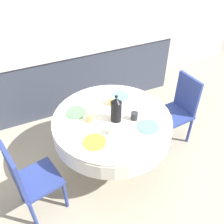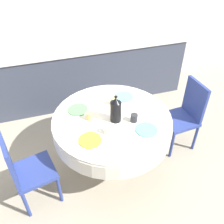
{
  "view_description": "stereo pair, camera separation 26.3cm",
  "coord_description": "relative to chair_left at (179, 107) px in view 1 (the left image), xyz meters",
  "views": [
    {
      "loc": [
        -0.85,
        -1.85,
        2.51
      ],
      "look_at": [
        0.0,
        0.0,
        0.84
      ],
      "focal_mm": 40.0,
      "sensor_mm": 36.0,
      "label": 1
    },
    {
      "loc": [
        -0.61,
        -1.95,
        2.51
      ],
      "look_at": [
        0.0,
        0.0,
        0.84
      ],
      "focal_mm": 40.0,
      "sensor_mm": 36.0,
      "label": 2
    }
  ],
  "objects": [
    {
      "name": "cup_near_right",
      "position": [
        -0.79,
        -0.2,
        0.29
      ],
      "size": [
        0.08,
        0.08,
        0.09
      ],
      "primitive_type": "cylinder",
      "color": "#28282D",
      "rests_on": "dining_table"
    },
    {
      "name": "plate_far_left",
      "position": [
        -1.32,
        0.15,
        0.25
      ],
      "size": [
        0.22,
        0.22,
        0.01
      ],
      "primitive_type": "cylinder",
      "color": "#5BA85B",
      "rests_on": "dining_table"
    },
    {
      "name": "chair_right",
      "position": [
        -1.97,
        -0.3,
        0.0
      ],
      "size": [
        0.48,
        0.48,
        0.94
      ],
      "rotation": [
        0.0,
        0.0,
        -1.35
      ],
      "color": "navy",
      "rests_on": "ground_plane"
    },
    {
      "name": "plate_near_left",
      "position": [
        -1.3,
        -0.35,
        0.25
      ],
      "size": [
        0.22,
        0.22,
        0.01
      ],
      "primitive_type": "cylinder",
      "color": "yellow",
      "rests_on": "dining_table"
    },
    {
      "name": "kitchen_counter",
      "position": [
        -0.99,
        1.44,
        -0.03
      ],
      "size": [
        3.24,
        0.64,
        0.95
      ],
      "color": "#383D4C",
      "rests_on": "ground_plane"
    },
    {
      "name": "cup_far_right",
      "position": [
        -0.91,
        0.14,
        0.29
      ],
      "size": [
        0.08,
        0.08,
        0.09
      ],
      "primitive_type": "cylinder",
      "color": "#DBB766",
      "rests_on": "dining_table"
    },
    {
      "name": "dining_table",
      "position": [
        -0.99,
        -0.08,
        0.12
      ],
      "size": [
        1.3,
        1.3,
        0.76
      ],
      "color": "tan",
      "rests_on": "ground_plane"
    },
    {
      "name": "coffee_carafe",
      "position": [
        -0.97,
        -0.13,
        0.39
      ],
      "size": [
        0.12,
        0.12,
        0.32
      ],
      "color": "black",
      "rests_on": "dining_table"
    },
    {
      "name": "cup_near_left",
      "position": [
        -1.1,
        -0.3,
        0.29
      ],
      "size": [
        0.08,
        0.08,
        0.09
      ],
      "primitive_type": "cylinder",
      "color": "white",
      "rests_on": "dining_table"
    },
    {
      "name": "plate_near_right",
      "position": [
        -0.72,
        -0.38,
        0.25
      ],
      "size": [
        0.22,
        0.22,
        0.01
      ],
      "primitive_type": "cylinder",
      "color": "#60BCB7",
      "rests_on": "dining_table"
    },
    {
      "name": "wall_back",
      "position": [
        -0.99,
        1.78,
        0.79
      ],
      "size": [
        7.0,
        0.05,
        2.6
      ],
      "color": "silver",
      "rests_on": "ground_plane"
    },
    {
      "name": "cup_far_left",
      "position": [
        -1.23,
        -0.03,
        0.29
      ],
      "size": [
        0.08,
        0.08,
        0.09
      ],
      "primitive_type": "cylinder",
      "color": "#DBB766",
      "rests_on": "dining_table"
    },
    {
      "name": "plate_far_right",
      "position": [
        -0.75,
        0.23,
        0.25
      ],
      "size": [
        0.22,
        0.22,
        0.01
      ],
      "primitive_type": "cylinder",
      "color": "#60BCB7",
      "rests_on": "dining_table"
    },
    {
      "name": "chair_left",
      "position": [
        0.0,
        0.0,
        0.0
      ],
      "size": [
        0.43,
        0.43,
        0.94
      ],
      "rotation": [
        0.0,
        0.0,
        -4.63
      ],
      "color": "navy",
      "rests_on": "ground_plane"
    },
    {
      "name": "ground_plane",
      "position": [
        -0.99,
        -0.08,
        -0.51
      ],
      "size": [
        12.0,
        12.0,
        0.0
      ],
      "primitive_type": "plane",
      "color": "#9E937F"
    }
  ]
}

